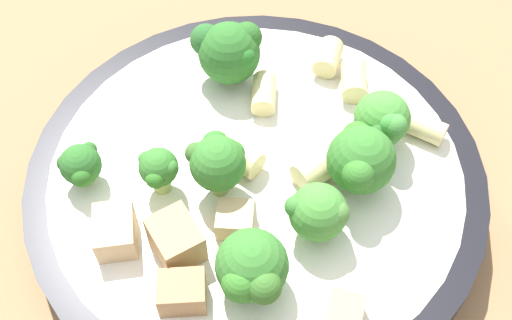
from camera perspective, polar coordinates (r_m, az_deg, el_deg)
ground_plane at (r=0.40m, az=0.00°, el=-3.52°), size 2.00×2.00×0.00m
pasta_bowl at (r=0.39m, az=0.00°, el=-2.01°), size 0.27×0.27×0.03m
broccoli_floret_0 at (r=0.41m, az=-2.42°, el=9.68°), size 0.04×0.05×0.04m
broccoli_floret_1 at (r=0.35m, az=-3.44°, el=-0.10°), size 0.03×0.03×0.04m
broccoli_floret_2 at (r=0.36m, az=9.28°, el=0.05°), size 0.04×0.04×0.04m
broccoli_floret_3 at (r=0.38m, az=11.22°, el=3.48°), size 0.03×0.03×0.04m
broccoli_floret_4 at (r=0.34m, az=5.58°, el=-4.64°), size 0.03×0.03×0.04m
broccoli_floret_5 at (r=0.37m, az=-15.34°, el=-0.47°), size 0.03×0.02×0.03m
broccoli_floret_6 at (r=0.36m, az=-8.65°, el=-0.81°), size 0.02×0.02×0.03m
broccoli_floret_7 at (r=0.32m, az=-0.35°, el=-9.72°), size 0.04×0.04×0.04m
rigatoni_0 at (r=0.40m, az=14.77°, el=2.78°), size 0.02×0.03×0.01m
rigatoni_1 at (r=0.43m, az=6.40°, el=9.05°), size 0.03×0.02×0.02m
rigatoni_2 at (r=0.37m, az=-1.61°, el=0.60°), size 0.02×0.03×0.02m
rigatoni_3 at (r=0.40m, az=0.71°, el=5.93°), size 0.03×0.02×0.01m
rigatoni_4 at (r=0.37m, az=5.58°, el=-0.69°), size 0.03×0.03×0.02m
rigatoni_5 at (r=0.42m, az=8.69°, el=7.02°), size 0.03×0.02×0.02m
chicken_chunk_0 at (r=0.35m, az=-12.41°, el=-6.20°), size 0.03×0.03×0.02m
chicken_chunk_1 at (r=0.33m, az=7.86°, el=-13.43°), size 0.02×0.02×0.01m
chicken_chunk_2 at (r=0.35m, az=-1.89°, el=-5.33°), size 0.03×0.03×0.01m
chicken_chunk_3 at (r=0.33m, az=-6.36°, el=-11.70°), size 0.03×0.03×0.02m
chicken_chunk_4 at (r=0.34m, az=-7.15°, el=-7.04°), size 0.03×0.04×0.02m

